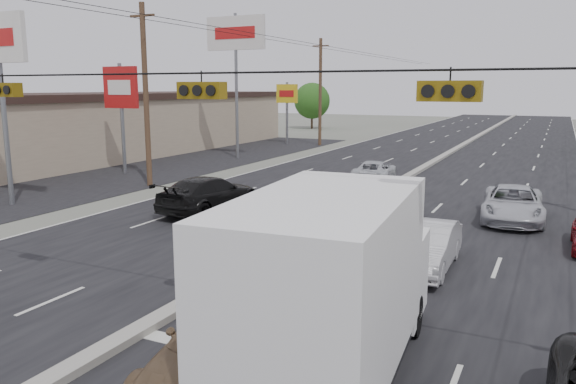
% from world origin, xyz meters
% --- Properties ---
extents(ground, '(200.00, 200.00, 0.00)m').
position_xyz_m(ground, '(0.00, 0.00, 0.00)').
color(ground, '#606356').
rests_on(ground, ground).
extents(road_surface, '(20.00, 160.00, 0.02)m').
position_xyz_m(road_surface, '(0.00, 30.00, 0.00)').
color(road_surface, black).
rests_on(road_surface, ground).
extents(center_median, '(0.50, 160.00, 0.20)m').
position_xyz_m(center_median, '(0.00, 30.00, 0.10)').
color(center_median, gray).
rests_on(center_median, ground).
extents(strip_mall, '(12.00, 42.00, 4.60)m').
position_xyz_m(strip_mall, '(-26.00, 25.00, 2.30)').
color(strip_mall, tan).
rests_on(strip_mall, ground).
extents(parking_lot, '(10.00, 42.00, 0.02)m').
position_xyz_m(parking_lot, '(-17.00, 25.00, 0.00)').
color(parking_lot, black).
rests_on(parking_lot, ground).
extents(utility_pole_left_b, '(1.60, 0.30, 10.00)m').
position_xyz_m(utility_pole_left_b, '(-12.50, 15.00, 5.11)').
color(utility_pole_left_b, '#422D1E').
rests_on(utility_pole_left_b, ground).
extents(utility_pole_left_c, '(1.60, 0.30, 10.00)m').
position_xyz_m(utility_pole_left_c, '(-12.50, 40.00, 5.11)').
color(utility_pole_left_c, '#422D1E').
rests_on(utility_pole_left_c, ground).
extents(traffic_signals, '(25.00, 0.30, 0.54)m').
position_xyz_m(traffic_signals, '(1.40, 0.00, 5.49)').
color(traffic_signals, black).
rests_on(traffic_signals, ground).
extents(pole_sign_mid, '(2.60, 0.25, 7.00)m').
position_xyz_m(pole_sign_mid, '(-17.00, 18.00, 5.11)').
color(pole_sign_mid, slate).
rests_on(pole_sign_mid, ground).
extents(pole_sign_billboard, '(5.00, 0.25, 11.00)m').
position_xyz_m(pole_sign_billboard, '(-14.50, 28.00, 8.87)').
color(pole_sign_billboard, slate).
rests_on(pole_sign_billboard, ground).
extents(pole_sign_far, '(2.20, 0.25, 6.00)m').
position_xyz_m(pole_sign_far, '(-16.00, 40.00, 4.41)').
color(pole_sign_far, slate).
rests_on(pole_sign_far, ground).
extents(tree_left_far, '(4.80, 4.80, 6.12)m').
position_xyz_m(tree_left_far, '(-22.00, 60.00, 3.72)').
color(tree_left_far, '#382619').
rests_on(tree_left_far, ground).
extents(box_truck, '(3.12, 7.49, 3.71)m').
position_xyz_m(box_truck, '(4.69, -0.54, 1.90)').
color(box_truck, black).
rests_on(box_truck, ground).
extents(tan_sedan, '(2.86, 5.64, 1.57)m').
position_xyz_m(tan_sedan, '(3.00, -1.36, 0.79)').
color(tan_sedan, brown).
rests_on(tan_sedan, ground).
extents(red_sedan, '(1.84, 3.98, 1.26)m').
position_xyz_m(red_sedan, '(1.40, 3.76, 0.63)').
color(red_sedan, '#A21809').
rests_on(red_sedan, ground).
extents(queue_car_a, '(1.81, 3.91, 1.30)m').
position_xyz_m(queue_car_a, '(2.46, 11.93, 0.65)').
color(queue_car_a, black).
rests_on(queue_car_a, ground).
extents(queue_car_b, '(1.57, 4.36, 1.43)m').
position_xyz_m(queue_car_b, '(4.83, 6.93, 0.71)').
color(queue_car_b, silver).
rests_on(queue_car_b, ground).
extents(queue_car_c, '(2.75, 5.32, 1.43)m').
position_xyz_m(queue_car_c, '(6.70, 14.88, 0.72)').
color(queue_car_c, '#B9BBC2').
rests_on(queue_car_c, ground).
extents(oncoming_near, '(2.78, 5.68, 1.59)m').
position_xyz_m(oncoming_near, '(-5.68, 10.83, 0.80)').
color(oncoming_near, black).
rests_on(oncoming_near, ground).
extents(oncoming_far, '(2.65, 4.80, 1.27)m').
position_xyz_m(oncoming_far, '(-1.40, 21.75, 0.64)').
color(oncoming_far, '#BABDC2').
rests_on(oncoming_far, ground).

